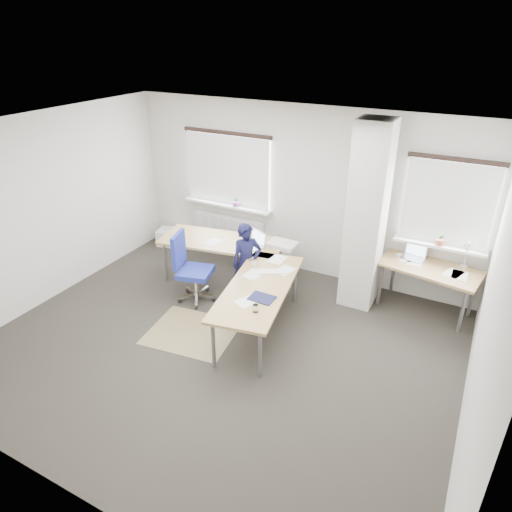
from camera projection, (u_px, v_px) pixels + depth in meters
The scene contains 8 objects.
ground at pixel (221, 345), 6.15m from camera, with size 6.00×6.00×0.00m, color #282520.
room_shell at pixel (248, 215), 5.64m from camera, with size 6.04×5.04×2.82m.
floor_mat at pixel (192, 332), 6.39m from camera, with size 1.18×1.00×0.01m, color olive.
white_crate at pixel (172, 237), 8.89m from camera, with size 0.51×0.36×0.31m, color white.
desk_main at pixel (242, 263), 6.76m from camera, with size 2.82×2.63×0.96m.
desk_side at pixel (430, 270), 6.61m from camera, with size 1.50×0.93×1.22m.
task_chair at pixel (193, 282), 7.04m from camera, with size 0.62×0.60×1.11m.
person at pixel (247, 263), 6.91m from camera, with size 0.46×0.30×1.26m, color black.
Camera 1 is at (2.71, -4.15, 3.85)m, focal length 32.00 mm.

